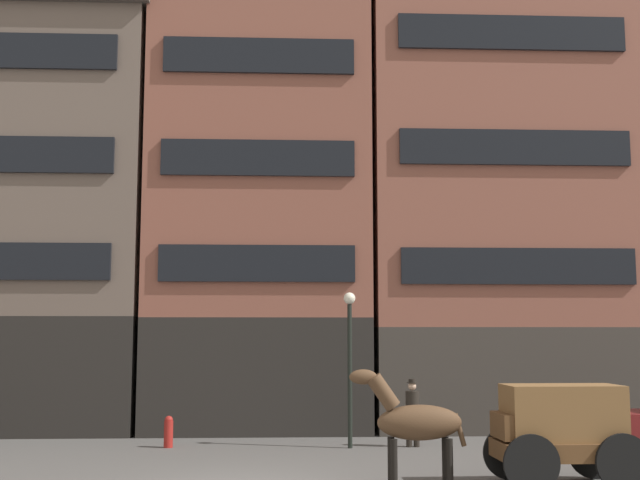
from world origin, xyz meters
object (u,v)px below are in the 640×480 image
Objects in this scene: draft_horse at (414,421)px; pedestrian_officer at (412,410)px; fire_hydrant_curbside at (169,431)px; cargo_wagon at (561,427)px; streetlamp_curbside at (350,346)px.

draft_horse reaches higher than pedestrian_officer.
draft_horse is 2.83× the size of fire_hydrant_curbside.
streetlamp_curbside is at bearing 124.75° from cargo_wagon.
cargo_wagon is 1.25× the size of draft_horse.
streetlamp_curbside is 5.33m from fire_hydrant_curbside.
streetlamp_curbside is at bearing -175.31° from pedestrian_officer.
draft_horse is 5.67m from pedestrian_officer.
pedestrian_officer is 6.55m from fire_hydrant_curbside.
fire_hydrant_curbside is (-6.52, 0.17, -0.55)m from pedestrian_officer.
streetlamp_curbside reaches higher than cargo_wagon.
fire_hydrant_curbside is at bearing 178.48° from pedestrian_officer.
streetlamp_curbside is (-1.70, -0.14, 1.69)m from pedestrian_officer.
draft_horse is 1.31× the size of pedestrian_officer.
pedestrian_officer is at bearing 4.69° from streetlamp_curbside.
pedestrian_officer is at bearing 110.46° from cargo_wagon.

